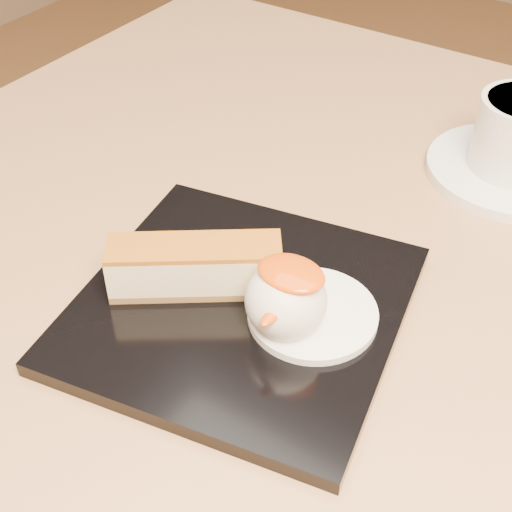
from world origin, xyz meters
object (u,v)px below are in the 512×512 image
Objects in this scene: ice_cream_scoop at (286,300)px; cheesecake at (195,266)px; table at (292,364)px; saucer at (511,170)px; dessert_plate at (241,307)px.

cheesecake is at bearing 180.00° from ice_cream_scoop.
saucer is at bearing 58.40° from table.
table is 14.66× the size of ice_cream_scoop.
ice_cream_scoop is (0.05, -0.10, 0.19)m from table.
cheesecake is (-0.03, -0.10, 0.19)m from table.
ice_cream_scoop reaches higher than table.
ice_cream_scoop is 0.29m from saucer.
saucer is (0.11, 0.18, 0.16)m from table.
ice_cream_scoop reaches higher than saucer.
dessert_plate is 0.05m from ice_cream_scoop.
saucer reaches higher than table.
dessert_plate reaches higher than table.
dessert_plate is at bearing 172.87° from ice_cream_scoop.
table is at bearing 40.26° from cheesecake.
saucer is at bearing 28.60° from cheesecake.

